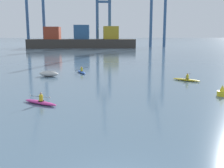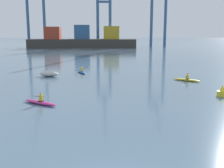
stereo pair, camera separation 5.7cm
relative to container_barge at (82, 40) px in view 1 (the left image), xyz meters
name	(u,v)px [view 1 (the left image)]	position (x,y,z in m)	size (l,w,h in m)	color
container_barge	(82,40)	(0.00, 0.00, 0.00)	(42.34, 10.01, 9.00)	#38332D
gantry_crane_west	(34,4)	(-19.51, 6.06, 14.67)	(7.96, 19.81, 37.72)	#335684
gantry_crane_west_mid	(103,8)	(8.82, 5.42, 12.94)	(6.40, 18.76, 34.90)	#335684
gantry_crane_east_mid	(158,5)	(32.19, 6.71, 14.56)	(7.20, 15.36, 36.31)	#335684
capsized_dinghy	(49,74)	(-0.45, -75.51, -2.69)	(2.80, 1.76, 0.76)	beige
channel_buoy	(222,92)	(17.04, -87.82, -2.68)	(0.90, 0.90, 1.00)	yellow
kayak_blue	(82,72)	(3.64, -72.46, -2.87)	(2.14, 3.42, 0.95)	#2856B2
kayak_yellow	(187,79)	(16.44, -79.85, -2.87)	(2.96, 2.69, 0.95)	yellow
kayak_magenta	(40,102)	(1.33, -89.84, -2.87)	(3.12, 2.46, 0.96)	#C13384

